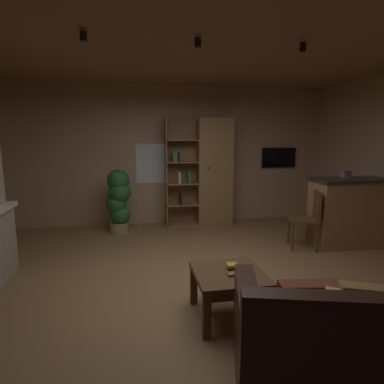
{
  "coord_description": "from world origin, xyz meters",
  "views": [
    {
      "loc": [
        -0.7,
        -3.47,
        1.7
      ],
      "look_at": [
        0.0,
        0.4,
        1.05
      ],
      "focal_mm": 29.71,
      "sensor_mm": 36.0,
      "label": 1
    }
  ],
  "objects_px": {
    "kitchen_bar_counter": "(357,212)",
    "dining_chair": "(309,216)",
    "table_book_0": "(233,274)",
    "wall_mounted_tv": "(279,158)",
    "coffee_table": "(229,281)",
    "potted_floor_plant": "(119,199)",
    "leather_couch": "(345,346)",
    "bookshelf_cabinet": "(210,173)",
    "table_book_1": "(232,265)",
    "tissue_box": "(346,174)"
  },
  "relations": [
    {
      "from": "leather_couch",
      "to": "potted_floor_plant",
      "type": "xyz_separation_m",
      "value": [
        -1.68,
        4.08,
        0.31
      ]
    },
    {
      "from": "bookshelf_cabinet",
      "to": "leather_couch",
      "type": "distance_m",
      "value": 4.48
    },
    {
      "from": "table_book_0",
      "to": "coffee_table",
      "type": "bearing_deg",
      "value": 95.81
    },
    {
      "from": "table_book_0",
      "to": "table_book_1",
      "type": "height_order",
      "value": "table_book_1"
    },
    {
      "from": "bookshelf_cabinet",
      "to": "wall_mounted_tv",
      "type": "distance_m",
      "value": 1.6
    },
    {
      "from": "kitchen_bar_counter",
      "to": "wall_mounted_tv",
      "type": "bearing_deg",
      "value": 103.79
    },
    {
      "from": "bookshelf_cabinet",
      "to": "kitchen_bar_counter",
      "type": "distance_m",
      "value": 2.7
    },
    {
      "from": "tissue_box",
      "to": "leather_couch",
      "type": "bearing_deg",
      "value": -124.93
    },
    {
      "from": "leather_couch",
      "to": "table_book_1",
      "type": "bearing_deg",
      "value": 113.67
    },
    {
      "from": "tissue_box",
      "to": "kitchen_bar_counter",
      "type": "bearing_deg",
      "value": -28.65
    },
    {
      "from": "bookshelf_cabinet",
      "to": "table_book_1",
      "type": "relative_size",
      "value": 20.2
    },
    {
      "from": "wall_mounted_tv",
      "to": "leather_couch",
      "type": "bearing_deg",
      "value": -109.75
    },
    {
      "from": "table_book_0",
      "to": "potted_floor_plant",
      "type": "xyz_separation_m",
      "value": [
        -1.17,
        3.15,
        0.16
      ]
    },
    {
      "from": "kitchen_bar_counter",
      "to": "leather_couch",
      "type": "height_order",
      "value": "kitchen_bar_counter"
    },
    {
      "from": "potted_floor_plant",
      "to": "table_book_1",
      "type": "bearing_deg",
      "value": -68.11
    },
    {
      "from": "leather_couch",
      "to": "dining_chair",
      "type": "bearing_deg",
      "value": 64.51
    },
    {
      "from": "potted_floor_plant",
      "to": "dining_chair",
      "type": "bearing_deg",
      "value": -25.45
    },
    {
      "from": "kitchen_bar_counter",
      "to": "leather_couch",
      "type": "relative_size",
      "value": 0.92
    },
    {
      "from": "bookshelf_cabinet",
      "to": "wall_mounted_tv",
      "type": "height_order",
      "value": "bookshelf_cabinet"
    },
    {
      "from": "bookshelf_cabinet",
      "to": "table_book_1",
      "type": "distance_m",
      "value": 3.44
    },
    {
      "from": "leather_couch",
      "to": "table_book_0",
      "type": "height_order",
      "value": "leather_couch"
    },
    {
      "from": "dining_chair",
      "to": "potted_floor_plant",
      "type": "bearing_deg",
      "value": 154.55
    },
    {
      "from": "table_book_0",
      "to": "table_book_1",
      "type": "distance_m",
      "value": 0.15
    },
    {
      "from": "leather_couch",
      "to": "coffee_table",
      "type": "distance_m",
      "value": 1.13
    },
    {
      "from": "leather_couch",
      "to": "coffee_table",
      "type": "bearing_deg",
      "value": 117.14
    },
    {
      "from": "kitchen_bar_counter",
      "to": "table_book_0",
      "type": "height_order",
      "value": "kitchen_bar_counter"
    },
    {
      "from": "coffee_table",
      "to": "wall_mounted_tv",
      "type": "xyz_separation_m",
      "value": [
        2.18,
        3.62,
        0.95
      ]
    },
    {
      "from": "bookshelf_cabinet",
      "to": "wall_mounted_tv",
      "type": "relative_size",
      "value": 2.81
    },
    {
      "from": "dining_chair",
      "to": "leather_couch",
      "type": "bearing_deg",
      "value": -115.49
    },
    {
      "from": "kitchen_bar_counter",
      "to": "dining_chair",
      "type": "height_order",
      "value": "kitchen_bar_counter"
    },
    {
      "from": "table_book_0",
      "to": "wall_mounted_tv",
      "type": "relative_size",
      "value": 0.14
    },
    {
      "from": "tissue_box",
      "to": "wall_mounted_tv",
      "type": "relative_size",
      "value": 0.16
    },
    {
      "from": "table_book_0",
      "to": "dining_chair",
      "type": "height_order",
      "value": "dining_chair"
    },
    {
      "from": "table_book_1",
      "to": "potted_floor_plant",
      "type": "relative_size",
      "value": 0.09
    },
    {
      "from": "dining_chair",
      "to": "potted_floor_plant",
      "type": "relative_size",
      "value": 0.78
    },
    {
      "from": "dining_chair",
      "to": "tissue_box",
      "type": "bearing_deg",
      "value": 10.7
    },
    {
      "from": "bookshelf_cabinet",
      "to": "kitchen_bar_counter",
      "type": "xyz_separation_m",
      "value": [
        2.03,
        -1.71,
        -0.5
      ]
    },
    {
      "from": "potted_floor_plant",
      "to": "wall_mounted_tv",
      "type": "bearing_deg",
      "value": 9.33
    },
    {
      "from": "bookshelf_cabinet",
      "to": "dining_chair",
      "type": "relative_size",
      "value": 2.29
    },
    {
      "from": "kitchen_bar_counter",
      "to": "tissue_box",
      "type": "height_order",
      "value": "tissue_box"
    },
    {
      "from": "table_book_0",
      "to": "table_book_1",
      "type": "bearing_deg",
      "value": 74.93
    },
    {
      "from": "kitchen_bar_counter",
      "to": "coffee_table",
      "type": "height_order",
      "value": "kitchen_bar_counter"
    },
    {
      "from": "leather_couch",
      "to": "potted_floor_plant",
      "type": "relative_size",
      "value": 1.4
    },
    {
      "from": "tissue_box",
      "to": "wall_mounted_tv",
      "type": "bearing_deg",
      "value": 99.2
    },
    {
      "from": "bookshelf_cabinet",
      "to": "coffee_table",
      "type": "height_order",
      "value": "bookshelf_cabinet"
    },
    {
      "from": "bookshelf_cabinet",
      "to": "table_book_0",
      "type": "relative_size",
      "value": 20.71
    },
    {
      "from": "coffee_table",
      "to": "potted_floor_plant",
      "type": "relative_size",
      "value": 0.58
    },
    {
      "from": "kitchen_bar_counter",
      "to": "potted_floor_plant",
      "type": "relative_size",
      "value": 1.29
    },
    {
      "from": "table_book_0",
      "to": "wall_mounted_tv",
      "type": "height_order",
      "value": "wall_mounted_tv"
    },
    {
      "from": "kitchen_bar_counter",
      "to": "wall_mounted_tv",
      "type": "distance_m",
      "value": 2.12
    }
  ]
}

